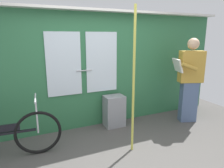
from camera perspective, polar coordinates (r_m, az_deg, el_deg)
The scene contains 5 objects.
ground_plane at distance 3.15m, azimuth 3.13°, elevation -19.95°, with size 6.49×4.08×0.04m, color #474442.
train_door_wall at distance 3.81m, azimuth -5.29°, elevation 4.53°, with size 5.49×0.28×2.15m.
passenger_reading_newspaper at distance 4.30m, azimuth 20.91°, elevation 1.37°, with size 0.62×0.56×1.67m.
trash_bin_by_wall at distance 3.95m, azimuth 0.60°, elevation -7.52°, with size 0.38×0.28×0.60m, color gray.
handrail_pole at distance 2.92m, azimuth 6.05°, elevation 0.39°, with size 0.04×0.04×2.11m, color #C6C14C.
Camera 1 is at (-1.23, -2.33, 1.71)m, focal length 32.72 mm.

